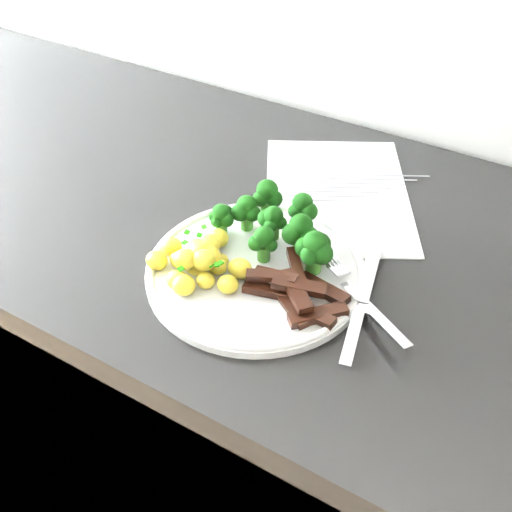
{
  "coord_description": "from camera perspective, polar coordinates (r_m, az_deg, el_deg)",
  "views": [
    {
      "loc": [
        0.09,
        1.08,
        1.44
      ],
      "look_at": [
        -0.2,
        1.57,
        0.95
      ],
      "focal_mm": 43.58,
      "sensor_mm": 36.0,
      "label": 1
    }
  ],
  "objects": [
    {
      "name": "knife",
      "position": [
        0.72,
        9.35,
        -5.34
      ],
      "size": [
        0.06,
        0.2,
        0.02
      ],
      "color": "silver",
      "rests_on": "plate"
    },
    {
      "name": "potatoes",
      "position": [
        0.75,
        -5.01,
        -0.36
      ],
      "size": [
        0.12,
        0.12,
        0.04
      ],
      "color": "yellow",
      "rests_on": "plate"
    },
    {
      "name": "recipe_paper",
      "position": [
        0.91,
        7.44,
        5.78
      ],
      "size": [
        0.32,
        0.35,
        0.0
      ],
      "color": "silver",
      "rests_on": "counter"
    },
    {
      "name": "plate",
      "position": [
        0.76,
        -0.0,
        -1.27
      ],
      "size": [
        0.27,
        0.27,
        0.02
      ],
      "color": "white",
      "rests_on": "counter"
    },
    {
      "name": "broccoli",
      "position": [
        0.77,
        2.21,
        2.95
      ],
      "size": [
        0.18,
        0.11,
        0.06
      ],
      "color": "#2B6418",
      "rests_on": "plate"
    },
    {
      "name": "fork",
      "position": [
        0.72,
        9.66,
        -3.8
      ],
      "size": [
        0.16,
        0.12,
        0.02
      ],
      "color": "silver",
      "rests_on": "plate"
    },
    {
      "name": "beef_strips",
      "position": [
        0.72,
        3.82,
        -3.29
      ],
      "size": [
        0.13,
        0.11,
        0.03
      ],
      "color": "black",
      "rests_on": "plate"
    },
    {
      "name": "counter",
      "position": [
        1.16,
        4.62,
        -16.72
      ],
      "size": [
        2.45,
        0.61,
        0.92
      ],
      "color": "black",
      "rests_on": "ground"
    }
  ]
}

